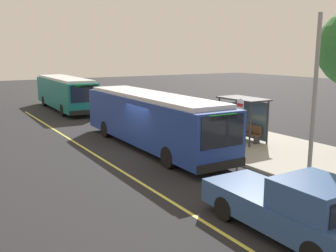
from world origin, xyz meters
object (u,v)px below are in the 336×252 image
(transit_bus_second, at_px, (65,92))
(pickup_truck, at_px, (294,208))
(waiting_bench, at_px, (249,133))
(pedestrian_commuter, at_px, (223,129))
(route_sign_post, at_px, (240,119))
(transit_bus_main, at_px, (151,118))

(transit_bus_second, distance_m, pickup_truck, 27.69)
(waiting_bench, height_order, pedestrian_commuter, pedestrian_commuter)
(waiting_bench, distance_m, pedestrian_commuter, 2.26)
(waiting_bench, height_order, route_sign_post, route_sign_post)
(transit_bus_main, height_order, waiting_bench, transit_bus_main)
(waiting_bench, bearing_deg, transit_bus_second, -165.05)
(transit_bus_main, distance_m, waiting_bench, 5.70)
(pickup_truck, bearing_deg, route_sign_post, 148.56)
(transit_bus_main, height_order, pedestrian_commuter, transit_bus_main)
(transit_bus_second, height_order, pedestrian_commuter, transit_bus_second)
(waiting_bench, xyz_separation_m, pedestrian_commuter, (0.31, -2.18, 0.48))
(waiting_bench, bearing_deg, pedestrian_commuter, -82.04)
(pedestrian_commuter, bearing_deg, transit_bus_main, -129.59)
(pickup_truck, bearing_deg, transit_bus_main, 171.47)
(pedestrian_commuter, bearing_deg, transit_bus_second, -171.63)
(transit_bus_second, distance_m, pedestrian_commuter, 19.11)
(transit_bus_second, bearing_deg, pedestrian_commuter, 8.37)
(pickup_truck, height_order, pedestrian_commuter, pickup_truck)
(transit_bus_second, bearing_deg, route_sign_post, 6.55)
(pickup_truck, relative_size, pedestrian_commuter, 3.20)
(transit_bus_second, distance_m, route_sign_post, 20.78)
(transit_bus_main, height_order, pickup_truck, transit_bus_main)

